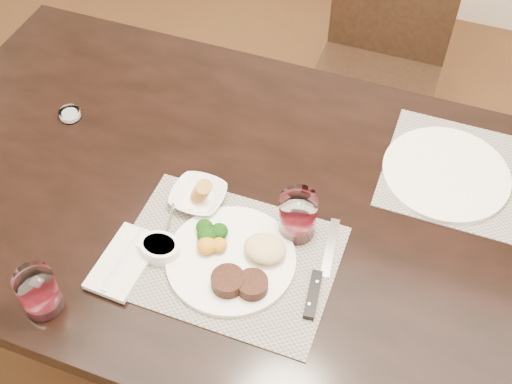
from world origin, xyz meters
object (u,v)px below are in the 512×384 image
(wine_glass_near, at_px, (298,217))
(far_plate, at_px, (446,173))
(chair_far, at_px, (380,57))
(dinner_plate, at_px, (236,260))
(steak_knife, at_px, (317,283))
(cracker_bowl, at_px, (198,196))

(wine_glass_near, distance_m, far_plate, 0.40)
(wine_glass_near, bearing_deg, chair_far, 90.28)
(wine_glass_near, bearing_deg, far_plate, 44.77)
(chair_far, height_order, far_plate, chair_far)
(dinner_plate, distance_m, steak_knife, 0.18)
(chair_far, distance_m, far_plate, 0.80)
(dinner_plate, xyz_separation_m, wine_glass_near, (0.09, 0.13, 0.03))
(chair_far, bearing_deg, cracker_bowl, -103.35)
(chair_far, bearing_deg, far_plate, -67.85)
(far_plate, bearing_deg, cracker_bowl, -152.00)
(wine_glass_near, bearing_deg, dinner_plate, -126.44)
(chair_far, height_order, wine_glass_near, chair_far)
(chair_far, height_order, dinner_plate, chair_far)
(dinner_plate, relative_size, steak_knife, 1.05)
(chair_far, relative_size, far_plate, 3.00)
(chair_far, xyz_separation_m, wine_glass_near, (0.00, -0.98, 0.30))
(chair_far, bearing_deg, wine_glass_near, -89.72)
(steak_knife, bearing_deg, dinner_plate, 176.54)
(cracker_bowl, xyz_separation_m, far_plate, (0.52, 0.28, -0.01))
(dinner_plate, relative_size, far_plate, 0.93)
(cracker_bowl, bearing_deg, dinner_plate, -42.25)
(far_plate, bearing_deg, dinner_plate, -132.73)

